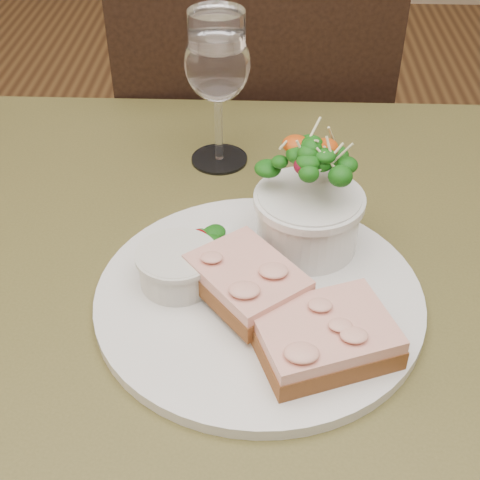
{
  "coord_description": "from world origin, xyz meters",
  "views": [
    {
      "loc": [
        0.0,
        -0.48,
        1.19
      ],
      "look_at": [
        -0.02,
        0.0,
        0.81
      ],
      "focal_mm": 50.0,
      "sensor_mm": 36.0,
      "label": 1
    }
  ],
  "objects_px": {
    "ramekin": "(177,266)",
    "wine_glass": "(217,68)",
    "sandwich_front": "(324,337)",
    "dinner_plate": "(259,297)",
    "sandwich_back": "(247,281)",
    "chair_far": "(245,249)",
    "salad_bowl": "(310,197)",
    "cafe_table": "(256,359)"
  },
  "relations": [
    {
      "from": "cafe_table",
      "to": "ramekin",
      "type": "distance_m",
      "value": 0.15
    },
    {
      "from": "sandwich_front",
      "to": "sandwich_back",
      "type": "distance_m",
      "value": 0.09
    },
    {
      "from": "sandwich_back",
      "to": "wine_glass",
      "type": "height_order",
      "value": "wine_glass"
    },
    {
      "from": "cafe_table",
      "to": "wine_glass",
      "type": "height_order",
      "value": "wine_glass"
    },
    {
      "from": "dinner_plate",
      "to": "salad_bowl",
      "type": "distance_m",
      "value": 0.11
    },
    {
      "from": "cafe_table",
      "to": "dinner_plate",
      "type": "height_order",
      "value": "dinner_plate"
    },
    {
      "from": "ramekin",
      "to": "wine_glass",
      "type": "distance_m",
      "value": 0.26
    },
    {
      "from": "dinner_plate",
      "to": "cafe_table",
      "type": "bearing_deg",
      "value": 97.15
    },
    {
      "from": "sandwich_front",
      "to": "wine_glass",
      "type": "relative_size",
      "value": 0.78
    },
    {
      "from": "sandwich_front",
      "to": "dinner_plate",
      "type": "bearing_deg",
      "value": 108.52
    },
    {
      "from": "chair_far",
      "to": "dinner_plate",
      "type": "xyz_separation_m",
      "value": [
        0.03,
        -0.63,
        0.46
      ]
    },
    {
      "from": "ramekin",
      "to": "wine_glass",
      "type": "height_order",
      "value": "wine_glass"
    },
    {
      "from": "chair_far",
      "to": "sandwich_back",
      "type": "height_order",
      "value": "chair_far"
    },
    {
      "from": "chair_far",
      "to": "sandwich_back",
      "type": "relative_size",
      "value": 6.98
    },
    {
      "from": "cafe_table",
      "to": "chair_far",
      "type": "bearing_deg",
      "value": 92.73
    },
    {
      "from": "salad_bowl",
      "to": "wine_glass",
      "type": "relative_size",
      "value": 0.73
    },
    {
      "from": "chair_far",
      "to": "ramekin",
      "type": "xyz_separation_m",
      "value": [
        -0.05,
        -0.62,
        0.49
      ]
    },
    {
      "from": "chair_far",
      "to": "wine_glass",
      "type": "relative_size",
      "value": 5.14
    },
    {
      "from": "salad_bowl",
      "to": "ramekin",
      "type": "bearing_deg",
      "value": -153.51
    },
    {
      "from": "chair_far",
      "to": "wine_glass",
      "type": "distance_m",
      "value": 0.69
    },
    {
      "from": "chair_far",
      "to": "wine_glass",
      "type": "height_order",
      "value": "wine_glass"
    },
    {
      "from": "sandwich_back",
      "to": "wine_glass",
      "type": "bearing_deg",
      "value": 150.52
    },
    {
      "from": "cafe_table",
      "to": "sandwich_front",
      "type": "height_order",
      "value": "sandwich_front"
    },
    {
      "from": "sandwich_back",
      "to": "wine_glass",
      "type": "distance_m",
      "value": 0.28
    },
    {
      "from": "cafe_table",
      "to": "ramekin",
      "type": "xyz_separation_m",
      "value": [
        -0.08,
        -0.0,
        0.13
      ]
    },
    {
      "from": "chair_far",
      "to": "wine_glass",
      "type": "xyz_separation_m",
      "value": [
        -0.02,
        -0.38,
        0.58
      ]
    },
    {
      "from": "cafe_table",
      "to": "salad_bowl",
      "type": "height_order",
      "value": "salad_bowl"
    },
    {
      "from": "salad_bowl",
      "to": "sandwich_back",
      "type": "bearing_deg",
      "value": -124.68
    },
    {
      "from": "chair_far",
      "to": "dinner_plate",
      "type": "height_order",
      "value": "chair_far"
    },
    {
      "from": "chair_far",
      "to": "ramekin",
      "type": "bearing_deg",
      "value": 79.19
    },
    {
      "from": "dinner_plate",
      "to": "sandwich_front",
      "type": "height_order",
      "value": "sandwich_front"
    },
    {
      "from": "sandwich_front",
      "to": "sandwich_back",
      "type": "bearing_deg",
      "value": 117.83
    },
    {
      "from": "salad_bowl",
      "to": "dinner_plate",
      "type": "bearing_deg",
      "value": -122.09
    },
    {
      "from": "sandwich_back",
      "to": "wine_glass",
      "type": "relative_size",
      "value": 0.74
    },
    {
      "from": "sandwich_front",
      "to": "sandwich_back",
      "type": "relative_size",
      "value": 1.06
    },
    {
      "from": "wine_glass",
      "to": "sandwich_back",
      "type": "bearing_deg",
      "value": -80.77
    },
    {
      "from": "cafe_table",
      "to": "chair_far",
      "type": "distance_m",
      "value": 0.71
    },
    {
      "from": "salad_bowl",
      "to": "chair_far",
      "type": "bearing_deg",
      "value": 98.0
    },
    {
      "from": "chair_far",
      "to": "sandwich_back",
      "type": "xyz_separation_m",
      "value": [
        0.02,
        -0.64,
        0.49
      ]
    },
    {
      "from": "dinner_plate",
      "to": "sandwich_front",
      "type": "xyz_separation_m",
      "value": [
        0.06,
        -0.07,
        0.02
      ]
    },
    {
      "from": "dinner_plate",
      "to": "sandwich_back",
      "type": "bearing_deg",
      "value": -140.48
    },
    {
      "from": "dinner_plate",
      "to": "salad_bowl",
      "type": "relative_size",
      "value": 2.45
    }
  ]
}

